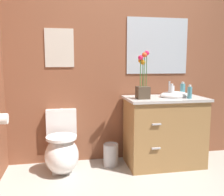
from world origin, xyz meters
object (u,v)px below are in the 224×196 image
at_px(flower_vase, 143,84).
at_px(hand_wash_bottle, 190,92).
at_px(toilet, 62,150).
at_px(lotion_bottle, 171,91).
at_px(toilet_paper_roll, 2,119).
at_px(vanity_cabinet, 164,130).
at_px(trash_bin, 111,155).
at_px(wall_mirror, 157,46).
at_px(soap_bottle, 183,90).
at_px(wall_poster, 59,48).

bearing_deg(flower_vase, hand_wash_bottle, -8.83).
height_order(toilet, flower_vase, flower_vase).
bearing_deg(lotion_bottle, toilet_paper_roll, -176.25).
xyz_separation_m(vanity_cabinet, flower_vase, (-0.30, -0.07, 0.57)).
bearing_deg(flower_vase, trash_bin, 158.84).
height_order(hand_wash_bottle, trash_bin, hand_wash_bottle).
bearing_deg(wall_mirror, toilet, -167.66).
distance_m(trash_bin, toilet_paper_roll, 1.30).
bearing_deg(soap_bottle, toilet, -178.97).
relative_size(toilet, trash_bin, 2.54).
height_order(vanity_cabinet, hand_wash_bottle, vanity_cabinet).
bearing_deg(toilet, hand_wash_bottle, -6.85).
height_order(toilet, trash_bin, toilet).
distance_m(flower_vase, soap_bottle, 0.57).
bearing_deg(wall_poster, toilet, -90.00).
distance_m(soap_bottle, hand_wash_bottle, 0.20).
distance_m(wall_mirror, toilet_paper_roll, 2.01).
xyz_separation_m(toilet, wall_mirror, (1.22, 0.27, 1.21)).
bearing_deg(soap_bottle, wall_poster, 170.70).
relative_size(soap_bottle, wall_mirror, 0.22).
bearing_deg(vanity_cabinet, hand_wash_bottle, -32.49).
bearing_deg(wall_poster, hand_wash_bottle, -16.88).
relative_size(vanity_cabinet, wall_poster, 2.23).
bearing_deg(trash_bin, hand_wash_bottle, -13.83).
bearing_deg(hand_wash_bottle, lotion_bottle, 150.47).
bearing_deg(toilet_paper_roll, lotion_bottle, 3.75).
relative_size(soap_bottle, hand_wash_bottle, 1.12).
bearing_deg(hand_wash_bottle, wall_poster, 163.12).
distance_m(toilet, wall_mirror, 1.74).
relative_size(vanity_cabinet, soap_bottle, 5.67).
height_order(hand_wash_bottle, toilet_paper_roll, hand_wash_bottle).
distance_m(flower_vase, lotion_bottle, 0.37).
bearing_deg(trash_bin, flower_vase, -21.16).
bearing_deg(wall_mirror, soap_bottle, -44.10).
xyz_separation_m(wall_poster, wall_mirror, (1.22, 0.00, 0.04)).
bearing_deg(wall_poster, vanity_cabinet, -13.48).
distance_m(hand_wash_bottle, wall_mirror, 0.74).
height_order(toilet, lotion_bottle, lotion_bottle).
bearing_deg(soap_bottle, wall_mirror, 135.90).
height_order(vanity_cabinet, trash_bin, vanity_cabinet).
xyz_separation_m(lotion_bottle, trash_bin, (-0.70, 0.12, -0.77)).
bearing_deg(flower_vase, vanity_cabinet, 12.28).
bearing_deg(hand_wash_bottle, vanity_cabinet, 147.51).
height_order(toilet, wall_mirror, wall_mirror).
distance_m(soap_bottle, trash_bin, 1.18).
relative_size(lotion_bottle, wall_mirror, 0.21).
distance_m(vanity_cabinet, wall_mirror, 1.06).
distance_m(vanity_cabinet, hand_wash_bottle, 0.55).
bearing_deg(toilet_paper_roll, hand_wash_bottle, 0.59).
distance_m(hand_wash_bottle, wall_poster, 1.61).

